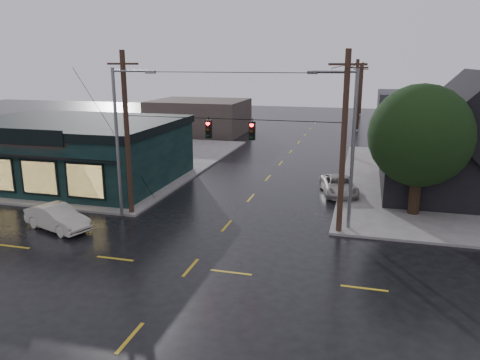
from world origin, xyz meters
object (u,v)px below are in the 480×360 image
(corner_tree, at_px, (420,136))
(sedan_cream, at_px, (57,218))
(utility_pole_ne, at_px, (338,233))
(suv_silver, at_px, (339,185))
(utility_pole_nw, at_px, (132,214))

(corner_tree, xyz_separation_m, sedan_cream, (-20.15, -8.06, -4.37))
(corner_tree, relative_size, sedan_cream, 1.85)
(utility_pole_ne, height_order, sedan_cream, utility_pole_ne)
(utility_pole_ne, relative_size, suv_silver, 2.09)
(utility_pole_ne, relative_size, sedan_cream, 2.31)
(utility_pole_ne, xyz_separation_m, sedan_cream, (-15.79, -3.65, 0.72))
(utility_pole_nw, height_order, sedan_cream, utility_pole_nw)
(utility_pole_nw, distance_m, sedan_cream, 4.66)
(corner_tree, distance_m, suv_silver, 7.52)
(utility_pole_ne, height_order, suv_silver, utility_pole_ne)
(corner_tree, height_order, utility_pole_ne, corner_tree)
(utility_pole_ne, bearing_deg, suv_silver, 93.55)
(suv_silver, bearing_deg, sedan_cream, -155.95)
(corner_tree, height_order, sedan_cream, corner_tree)
(sedan_cream, height_order, suv_silver, sedan_cream)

